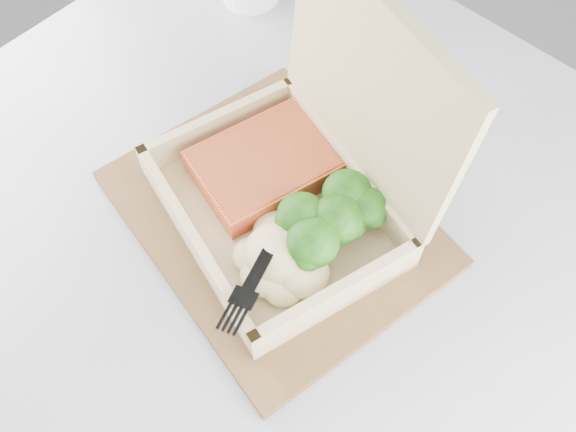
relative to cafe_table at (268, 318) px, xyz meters
The scene contains 9 objects.
floor 0.75m from the cafe_table, 39.32° to the left, with size 4.00×4.00×0.00m, color gray.
cafe_table is the anchor object (origin of this frame).
serving_tray 0.20m from the cafe_table, 99.56° to the left, with size 0.32×0.25×0.01m, color brown.
takeout_container 0.27m from the cafe_table, 79.90° to the left, with size 0.30×0.29×0.22m.
salmon_fillet 0.24m from the cafe_table, 121.82° to the left, with size 0.10×0.13×0.03m, color orange.
broccoli_pile 0.25m from the cafe_table, 33.20° to the left, with size 0.12×0.12×0.04m, color #2F7B1B, non-canonical shape.
mashed_potatoes 0.24m from the cafe_table, 26.12° to the right, with size 0.10×0.09×0.04m, color #D0C587.
plastic_fork 0.25m from the cafe_table, 16.12° to the left, with size 0.05×0.16×0.02m.
receipt 0.28m from the cafe_table, 80.19° to the left, with size 0.08×0.15×0.00m, color white.
Camera 1 is at (-0.20, -0.55, 1.33)m, focal length 40.00 mm.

